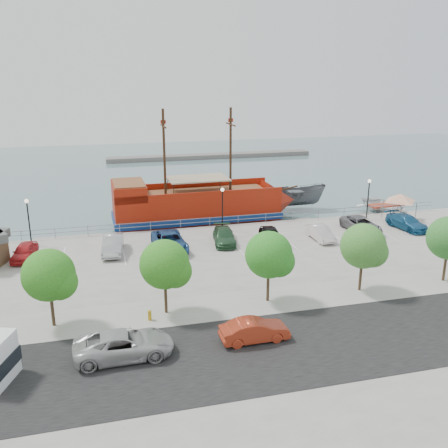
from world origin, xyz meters
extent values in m
plane|color=slate|center=(0.00, 0.00, -1.00)|extent=(160.00, 160.00, 0.00)
cube|color=gray|center=(0.00, -21.00, -0.60)|extent=(100.00, 58.00, 1.20)
cube|color=black|center=(0.00, -16.00, 0.01)|extent=(100.00, 8.00, 0.04)
cube|color=gray|center=(0.00, -10.00, 0.01)|extent=(100.00, 4.00, 0.05)
cylinder|color=gray|center=(0.00, 7.80, 0.95)|extent=(50.00, 0.06, 0.06)
cylinder|color=gray|center=(0.00, 7.80, 0.55)|extent=(50.00, 0.06, 0.06)
cube|color=#66625F|center=(10.00, 55.00, -0.60)|extent=(40.00, 3.00, 0.80)
cube|color=#971B09|center=(-1.53, 12.01, 1.09)|extent=(17.72, 5.81, 2.86)
cube|color=navy|center=(-1.53, 12.01, 0.16)|extent=(18.05, 6.14, 0.66)
cone|color=#971B09|center=(8.16, 12.18, 1.09)|extent=(3.61, 5.35, 5.29)
cube|color=#971B09|center=(-8.69, 11.89, 3.30)|extent=(3.40, 5.56, 1.54)
cube|color=brown|center=(-8.69, 11.89, 4.12)|extent=(3.17, 5.12, 0.13)
cube|color=brown|center=(-0.98, 12.02, 2.58)|extent=(14.40, 5.09, 0.17)
cube|color=#971B09|center=(-1.57, 14.66, 2.91)|extent=(17.63, 0.52, 0.77)
cube|color=#971B09|center=(-1.48, 9.37, 2.91)|extent=(17.63, 0.52, 0.77)
cylinder|color=#382111|center=(2.33, 12.08, 7.04)|extent=(0.27, 0.27, 9.03)
cylinder|color=#382111|center=(-4.83, 11.96, 7.04)|extent=(0.27, 0.27, 9.03)
cylinder|color=#382111|center=(2.33, 12.08, 9.80)|extent=(0.21, 3.31, 0.15)
cylinder|color=#382111|center=(-4.83, 11.96, 9.80)|extent=(0.21, 3.31, 0.15)
cube|color=tan|center=(-1.31, 12.02, 4.18)|extent=(6.46, 4.29, 0.13)
cylinder|color=#382111|center=(8.93, 12.19, 2.41)|extent=(2.75, 0.22, 0.65)
imported|color=#595C61|center=(11.43, 15.33, 0.41)|extent=(7.67, 4.15, 2.81)
imported|color=silver|center=(20.90, 10.61, -0.27)|extent=(5.68, 7.47, 1.45)
cube|color=gray|center=(-14.47, 9.20, -0.78)|extent=(7.65, 2.52, 0.43)
cube|color=slate|center=(8.02, 9.20, -0.82)|extent=(6.65, 2.74, 0.37)
cube|color=#66635D|center=(15.79, 9.20, -0.81)|extent=(6.98, 3.25, 0.38)
cylinder|color=slate|center=(17.80, 6.41, 1.02)|extent=(0.07, 0.07, 2.03)
cylinder|color=slate|center=(20.19, 6.59, 1.02)|extent=(0.07, 0.07, 2.03)
cylinder|color=slate|center=(17.98, 4.02, 1.02)|extent=(0.07, 0.07, 2.03)
cylinder|color=slate|center=(20.37, 4.20, 1.02)|extent=(0.07, 0.07, 2.03)
pyramid|color=white|center=(19.09, 5.31, 2.82)|extent=(4.16, 4.16, 0.83)
imported|color=#AFAFAF|center=(-10.98, -14.68, 0.76)|extent=(5.48, 2.57, 1.52)
imported|color=#B0341C|center=(-3.50, -14.82, 0.67)|extent=(4.10, 1.51, 1.34)
cylinder|color=#C09118|center=(-9.16, -10.80, 0.29)|extent=(0.23, 0.23, 0.58)
sphere|color=#C09118|center=(-9.16, -10.80, 0.60)|extent=(0.25, 0.25, 0.25)
cylinder|color=black|center=(-18.00, 6.50, 2.00)|extent=(0.12, 0.12, 4.00)
sphere|color=#FFF2CC|center=(-18.00, 6.50, 4.10)|extent=(0.36, 0.36, 0.36)
cylinder|color=black|center=(0.00, 6.50, 2.00)|extent=(0.12, 0.12, 4.00)
sphere|color=#FFF2CC|center=(0.00, 6.50, 4.10)|extent=(0.36, 0.36, 0.36)
cylinder|color=black|center=(16.00, 6.50, 2.00)|extent=(0.12, 0.12, 4.00)
sphere|color=#FFF2CC|center=(16.00, 6.50, 4.10)|extent=(0.36, 0.36, 0.36)
cylinder|color=#473321|center=(-15.00, -10.00, 1.10)|extent=(0.20, 0.20, 2.20)
sphere|color=#2D721C|center=(-15.00, -10.00, 3.40)|extent=(3.20, 3.20, 3.20)
sphere|color=#2D721C|center=(-14.40, -10.30, 3.00)|extent=(2.20, 2.20, 2.20)
cylinder|color=#473321|center=(-8.00, -10.00, 1.10)|extent=(0.20, 0.20, 2.20)
sphere|color=#2D751C|center=(-8.00, -10.00, 3.40)|extent=(3.20, 3.20, 3.20)
sphere|color=#2D751C|center=(-7.40, -10.30, 3.00)|extent=(2.20, 2.20, 2.20)
cylinder|color=#473321|center=(-1.00, -10.00, 1.10)|extent=(0.20, 0.20, 2.20)
sphere|color=#297620|center=(-1.00, -10.00, 3.40)|extent=(3.20, 3.20, 3.20)
sphere|color=#297620|center=(-0.40, -10.30, 3.00)|extent=(2.20, 2.20, 2.20)
cylinder|color=#473321|center=(6.00, -10.00, 1.10)|extent=(0.20, 0.20, 2.20)
sphere|color=#3B762C|center=(6.00, -10.00, 3.40)|extent=(3.20, 3.20, 3.20)
sphere|color=#3B762C|center=(6.60, -10.30, 3.00)|extent=(2.20, 2.20, 2.20)
cylinder|color=#473321|center=(13.00, -10.00, 1.10)|extent=(0.20, 0.20, 2.20)
imported|color=red|center=(-18.11, 2.67, 0.68)|extent=(2.21, 4.18, 1.36)
imported|color=#ABADAF|center=(-10.86, 2.42, 0.77)|extent=(2.13, 4.84, 1.54)
imported|color=navy|center=(-5.98, 1.89, 0.79)|extent=(2.88, 5.78, 1.57)
imported|color=#2B5634|center=(-0.86, 2.51, 0.67)|extent=(2.57, 4.86, 1.34)
imported|color=black|center=(3.24, 1.28, 0.75)|extent=(2.36, 4.59, 1.49)
imported|color=silver|center=(8.14, 1.25, 0.66)|extent=(1.47, 4.04, 1.32)
imported|color=slate|center=(13.07, 2.50, 0.72)|extent=(2.45, 5.20, 1.43)
imported|color=#1B5884|center=(17.96, 2.17, 0.70)|extent=(2.66, 5.06, 1.40)
camera|label=1|loc=(-11.71, -39.52, 15.08)|focal=40.00mm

